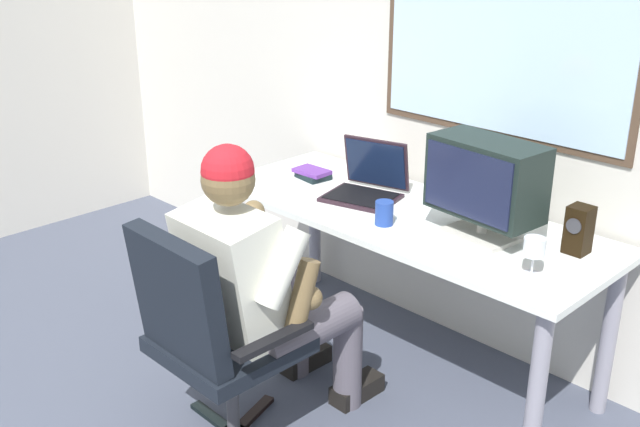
# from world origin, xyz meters

# --- Properties ---
(wall_rear) EXTENTS (5.91, 0.08, 2.71)m
(wall_rear) POSITION_xyz_m (-0.00, 2.43, 1.36)
(wall_rear) COLOR beige
(wall_rear) RESTS_ON ground
(desk) EXTENTS (1.81, 0.69, 0.72)m
(desk) POSITION_xyz_m (-0.24, 2.03, 0.62)
(desk) COLOR gray
(desk) RESTS_ON ground
(office_chair) EXTENTS (0.57, 0.53, 0.91)m
(office_chair) POSITION_xyz_m (-0.33, 1.04, 0.52)
(office_chair) COLOR black
(office_chair) RESTS_ON ground
(person_seated) EXTENTS (0.53, 0.77, 1.18)m
(person_seated) POSITION_xyz_m (-0.33, 1.30, 0.61)
(person_seated) COLOR #544E58
(person_seated) RESTS_ON ground
(crt_monitor) EXTENTS (0.46, 0.26, 0.39)m
(crt_monitor) POSITION_xyz_m (0.14, 2.04, 0.95)
(crt_monitor) COLOR beige
(crt_monitor) RESTS_ON desk
(laptop) EXTENTS (0.38, 0.37, 0.25)m
(laptop) POSITION_xyz_m (-0.49, 2.07, 0.78)
(laptop) COLOR black
(laptop) RESTS_ON desk
(wine_glass) EXTENTS (0.08, 0.08, 0.14)m
(wine_glass) POSITION_xyz_m (0.46, 1.88, 0.82)
(wine_glass) COLOR silver
(wine_glass) RESTS_ON desk
(desk_speaker) EXTENTS (0.08, 0.09, 0.19)m
(desk_speaker) POSITION_xyz_m (0.48, 2.17, 0.81)
(desk_speaker) COLOR black
(desk_speaker) RESTS_ON desk
(book_stack) EXTENTS (0.17, 0.14, 0.05)m
(book_stack) POSITION_xyz_m (-0.83, 2.06, 0.74)
(book_stack) COLOR black
(book_stack) RESTS_ON desk
(coffee_mug) EXTENTS (0.08, 0.08, 0.10)m
(coffee_mug) POSITION_xyz_m (-0.21, 1.86, 0.77)
(coffee_mug) COLOR navy
(coffee_mug) RESTS_ON desk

